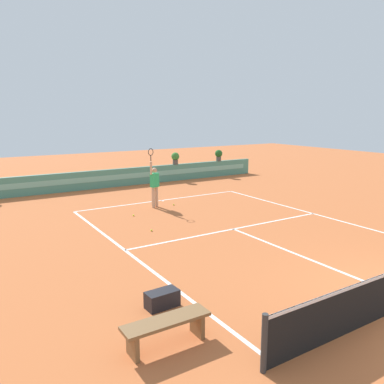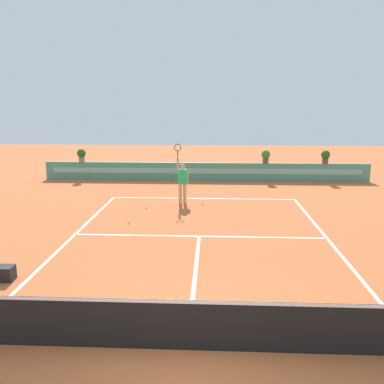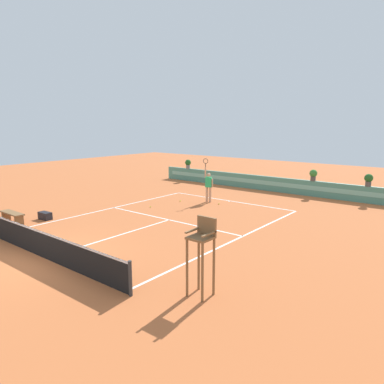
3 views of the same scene
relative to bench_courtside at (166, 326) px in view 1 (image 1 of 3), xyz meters
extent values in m
plane|color=#BC6033|center=(5.37, 4.56, -0.38)|extent=(60.00, 60.00, 0.00)
cube|color=white|center=(5.37, 10.45, -0.37)|extent=(8.22, 0.10, 0.01)
cube|color=white|center=(5.37, 4.96, -0.37)|extent=(8.22, 0.10, 0.01)
cube|color=white|center=(5.37, 1.76, -0.37)|extent=(0.10, 6.40, 0.01)
cube|color=white|center=(1.26, 4.51, -0.37)|extent=(0.10, 11.89, 0.01)
cube|color=white|center=(9.48, 4.51, -0.37)|extent=(0.10, 11.89, 0.01)
cube|color=white|center=(5.37, 10.35, -0.37)|extent=(0.10, 0.20, 0.01)
cylinder|color=#333333|center=(0.96, -1.44, 0.12)|extent=(0.10, 0.10, 1.00)
cube|color=#4C8E7A|center=(5.37, 14.95, 0.12)|extent=(18.00, 0.20, 1.00)
cube|color=#7ABCA8|center=(5.37, 14.85, 0.17)|extent=(17.10, 0.01, 0.28)
cube|color=brown|center=(-0.64, 0.00, -0.15)|extent=(0.08, 0.40, 0.45)
cube|color=brown|center=(0.64, 0.00, -0.15)|extent=(0.08, 0.40, 0.45)
cube|color=brown|center=(0.00, 0.00, 0.10)|extent=(1.60, 0.44, 0.06)
cube|color=black|center=(0.59, 1.29, -0.20)|extent=(0.72, 0.39, 0.36)
cylinder|color=tan|center=(4.59, 9.44, 0.07)|extent=(0.14, 0.14, 0.90)
cylinder|color=tan|center=(4.40, 9.37, 0.07)|extent=(0.14, 0.14, 0.90)
cube|color=#28B266|center=(4.50, 9.41, 0.82)|extent=(0.41, 0.33, 0.60)
sphere|color=tan|center=(4.50, 9.41, 1.25)|extent=(0.22, 0.22, 0.22)
cylinder|color=tan|center=(4.31, 9.34, 1.37)|extent=(0.09, 0.09, 0.55)
cylinder|color=black|center=(4.31, 9.34, 1.79)|extent=(0.04, 0.04, 0.24)
torus|color=#262626|center=(4.31, 9.34, 2.05)|extent=(0.30, 0.13, 0.31)
cylinder|color=tan|center=(4.71, 9.48, 0.77)|extent=(0.09, 0.09, 0.50)
sphere|color=#CCE033|center=(2.78, 6.27, -0.34)|extent=(0.07, 0.07, 0.07)
sphere|color=#CCE033|center=(3.07, 8.49, -0.34)|extent=(0.07, 0.07, 0.07)
sphere|color=#CCE033|center=(5.35, 9.26, -0.34)|extent=(0.07, 0.07, 0.07)
cylinder|color=#514C47|center=(11.92, 14.95, 0.76)|extent=(0.32, 0.32, 0.28)
sphere|color=#235B23|center=(11.92, 14.95, 1.11)|extent=(0.48, 0.48, 0.48)
cylinder|color=#514C47|center=(8.68, 14.95, 0.76)|extent=(0.32, 0.32, 0.28)
sphere|color=#387F33|center=(8.68, 14.95, 1.11)|extent=(0.48, 0.48, 0.48)
camera|label=1|loc=(-2.89, -5.46, 3.63)|focal=36.32mm
camera|label=2|loc=(5.79, -8.05, 3.90)|focal=39.14mm
camera|label=3|loc=(16.64, -7.39, 4.19)|focal=33.39mm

